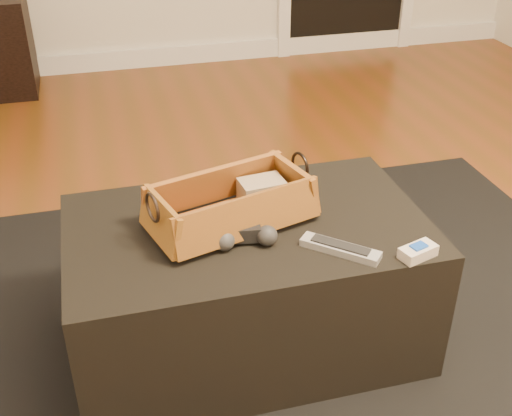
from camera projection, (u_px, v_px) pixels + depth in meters
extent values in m
cube|color=brown|center=(278.00, 340.00, 2.01)|extent=(5.00, 5.50, 0.01)
cube|color=white|center=(160.00, 57.00, 4.24)|extent=(5.00, 0.04, 0.12)
cube|color=black|center=(252.00, 350.00, 1.95)|extent=(2.60, 2.00, 0.01)
cube|color=black|center=(248.00, 284.00, 1.88)|extent=(1.00, 0.60, 0.42)
cube|color=black|center=(227.00, 219.00, 1.74)|extent=(0.24, 0.14, 0.03)
cube|color=tan|center=(262.00, 191.00, 1.83)|extent=(0.13, 0.10, 0.07)
cube|color=#AB5A26|center=(231.00, 220.00, 1.78)|extent=(0.44, 0.29, 0.02)
cube|color=#9C5223|center=(214.00, 185.00, 1.82)|extent=(0.43, 0.16, 0.11)
cube|color=#925B21|center=(249.00, 217.00, 1.67)|extent=(0.43, 0.16, 0.11)
cube|color=#9B5E23|center=(294.00, 181.00, 1.84)|extent=(0.10, 0.22, 0.11)
cube|color=#996122|center=(160.00, 221.00, 1.65)|extent=(0.10, 0.22, 0.11)
torus|color=black|center=(300.00, 166.00, 1.82)|extent=(0.03, 0.08, 0.08)
torus|color=#2D231E|center=(152.00, 208.00, 1.62)|extent=(0.03, 0.08, 0.08)
cube|color=black|center=(244.00, 231.00, 1.69)|extent=(0.10, 0.08, 0.04)
sphere|color=#323235|center=(224.00, 240.00, 1.66)|extent=(0.06, 0.06, 0.06)
sphere|color=#29292B|center=(267.00, 236.00, 1.68)|extent=(0.06, 0.06, 0.06)
cube|color=#A6A8AD|center=(340.00, 249.00, 1.65)|extent=(0.19, 0.18, 0.02)
cube|color=black|center=(341.00, 245.00, 1.65)|extent=(0.14, 0.13, 0.00)
cube|color=beige|center=(418.00, 252.00, 1.63)|extent=(0.11, 0.08, 0.03)
cube|color=blue|center=(419.00, 246.00, 1.62)|extent=(0.05, 0.04, 0.01)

